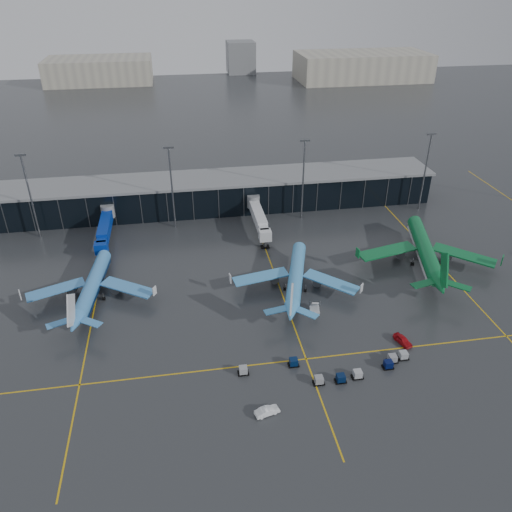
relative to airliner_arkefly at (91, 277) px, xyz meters
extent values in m
plane|color=#282B2D|center=(35.36, -15.36, -5.64)|extent=(600.00, 600.00, 0.00)
cube|color=black|center=(35.36, 46.64, -0.64)|extent=(140.00, 16.00, 10.00)
cube|color=slate|center=(35.36, 46.64, 4.66)|extent=(142.00, 17.00, 0.80)
cylinder|color=#595B60|center=(0.36, 38.14, -0.44)|extent=(4.00, 4.00, 4.00)
cube|color=navy|center=(0.36, 24.64, -1.24)|extent=(3.00, 24.00, 3.00)
cylinder|color=#595B60|center=(0.36, 17.14, -4.34)|extent=(1.00, 1.00, 2.60)
cylinder|color=#595B60|center=(45.36, 38.14, -0.44)|extent=(4.00, 4.00, 4.00)
cube|color=silver|center=(45.36, 24.64, -1.24)|extent=(3.00, 24.00, 3.00)
cylinder|color=#595B60|center=(45.36, 17.14, -4.34)|extent=(1.00, 1.00, 2.60)
cylinder|color=#595B60|center=(-19.64, 34.64, 6.86)|extent=(0.50, 0.50, 25.00)
cube|color=#595B60|center=(-19.64, 34.64, 19.56)|extent=(3.00, 0.40, 0.60)
cylinder|color=#595B60|center=(20.36, 34.64, 6.86)|extent=(0.50, 0.50, 25.00)
cube|color=#595B60|center=(20.36, 34.64, 19.56)|extent=(3.00, 0.40, 0.60)
cylinder|color=#595B60|center=(60.36, 34.64, 6.86)|extent=(0.50, 0.50, 25.00)
cube|color=#595B60|center=(60.36, 34.64, 19.56)|extent=(3.00, 0.40, 0.60)
cylinder|color=#595B60|center=(100.36, 34.64, 6.86)|extent=(0.50, 0.50, 25.00)
cube|color=#595B60|center=(100.36, 34.64, 19.56)|extent=(3.00, 0.40, 0.60)
cube|color=#B2AD99|center=(155.36, 244.64, 3.36)|extent=(90.00, 42.00, 18.00)
cube|color=#B2AD99|center=(-24.64, 264.64, 2.36)|extent=(70.00, 38.00, 16.00)
cube|color=#B2AD99|center=(75.36, 284.64, 5.36)|extent=(20.00, 20.00, 22.00)
cube|color=gold|center=(0.36, 4.64, -5.63)|extent=(0.30, 120.00, 0.02)
cube|color=gold|center=(45.36, 4.64, -5.63)|extent=(0.30, 120.00, 0.02)
cube|color=gold|center=(90.36, 4.64, -5.63)|extent=(0.30, 120.00, 0.02)
cube|color=gold|center=(45.36, -30.36, -5.63)|extent=(220.00, 0.30, 0.02)
cube|color=black|center=(53.93, -37.19, -5.46)|extent=(2.20, 1.50, 0.36)
cube|color=#9B9FA4|center=(53.93, -37.19, -4.69)|extent=(1.60, 1.50, 1.50)
cube|color=black|center=(60.94, -35.55, -5.46)|extent=(2.20, 1.50, 0.36)
cube|color=#040D3A|center=(60.94, -35.55, -4.69)|extent=(1.60, 1.50, 1.50)
cube|color=black|center=(62.46, -34.02, -5.46)|extent=(2.20, 1.50, 0.36)
cube|color=gray|center=(62.46, -34.02, -4.69)|extent=(1.60, 1.50, 1.50)
cube|color=black|center=(65.03, -33.47, -5.46)|extent=(2.20, 1.50, 0.36)
cube|color=#96999E|center=(65.03, -33.47, -4.69)|extent=(1.60, 1.50, 1.50)
cube|color=black|center=(42.35, -31.82, -5.46)|extent=(2.20, 1.50, 0.36)
cube|color=#04183D|center=(42.35, -31.82, -4.69)|extent=(1.60, 1.50, 1.50)
cube|color=black|center=(46.02, -37.50, -5.46)|extent=(2.20, 1.50, 0.36)
cube|color=gray|center=(46.02, -37.50, -4.69)|extent=(1.60, 1.50, 1.50)
cube|color=black|center=(32.01, -32.48, -5.46)|extent=(2.20, 1.50, 0.36)
cube|color=gray|center=(32.01, -32.48, -4.69)|extent=(1.60, 1.50, 1.50)
cube|color=black|center=(50.33, -37.72, -5.46)|extent=(2.20, 1.50, 0.36)
cube|color=#041538|center=(50.33, -37.72, -4.69)|extent=(1.60, 1.50, 1.50)
cube|color=silver|center=(51.33, -14.80, -5.24)|extent=(2.80, 3.58, 0.80)
cube|color=silver|center=(51.33, -14.80, -3.34)|extent=(2.14, 3.10, 2.29)
imported|color=#AD0D14|center=(66.97, -28.85, -4.84)|extent=(3.24, 5.09, 1.62)
imported|color=white|center=(34.81, -43.36, -4.89)|extent=(4.84, 2.73, 1.51)
camera|label=1|loc=(22.53, -105.44, 64.36)|focal=35.00mm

